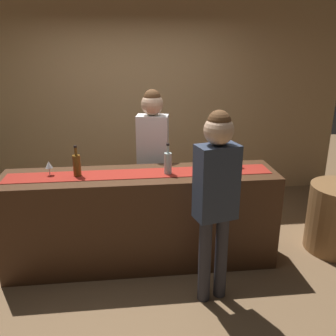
# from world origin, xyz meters

# --- Properties ---
(ground_plane) EXTENTS (10.00, 10.00, 0.00)m
(ground_plane) POSITION_xyz_m (0.00, 0.00, 0.00)
(ground_plane) COLOR brown
(back_wall) EXTENTS (6.00, 0.12, 2.90)m
(back_wall) POSITION_xyz_m (0.00, 1.90, 1.45)
(back_wall) COLOR tan
(back_wall) RESTS_ON ground
(bar_counter) EXTENTS (2.69, 0.60, 0.97)m
(bar_counter) POSITION_xyz_m (0.00, 0.00, 0.49)
(bar_counter) COLOR #472B19
(bar_counter) RESTS_ON ground
(counter_runner_cloth) EXTENTS (2.55, 0.28, 0.01)m
(counter_runner_cloth) POSITION_xyz_m (0.00, 0.00, 0.98)
(counter_runner_cloth) COLOR maroon
(counter_runner_cloth) RESTS_ON bar_counter
(wine_bottle_clear) EXTENTS (0.07, 0.07, 0.30)m
(wine_bottle_clear) POSITION_xyz_m (0.27, -0.03, 1.09)
(wine_bottle_clear) COLOR #B2C6C1
(wine_bottle_clear) RESTS_ON bar_counter
(wine_bottle_amber) EXTENTS (0.07, 0.07, 0.30)m
(wine_bottle_amber) POSITION_xyz_m (-0.59, -0.00, 1.09)
(wine_bottle_amber) COLOR brown
(wine_bottle_amber) RESTS_ON bar_counter
(wine_glass_near_customer) EXTENTS (0.07, 0.07, 0.14)m
(wine_glass_near_customer) POSITION_xyz_m (0.77, 0.00, 1.08)
(wine_glass_near_customer) COLOR silver
(wine_glass_near_customer) RESTS_ON bar_counter
(wine_glass_mid_counter) EXTENTS (0.07, 0.07, 0.14)m
(wine_glass_mid_counter) POSITION_xyz_m (-0.86, 0.05, 1.08)
(wine_glass_mid_counter) COLOR silver
(wine_glass_mid_counter) RESTS_ON bar_counter
(wine_glass_far_end) EXTENTS (0.07, 0.07, 0.14)m
(wine_glass_far_end) POSITION_xyz_m (1.00, 0.06, 1.08)
(wine_glass_far_end) COLOR silver
(wine_glass_far_end) RESTS_ON bar_counter
(bartender) EXTENTS (0.37, 0.26, 1.71)m
(bartender) POSITION_xyz_m (0.17, 0.58, 1.06)
(bartender) COLOR #26262B
(bartender) RESTS_ON ground
(customer_sipping) EXTENTS (0.38, 0.28, 1.70)m
(customer_sipping) POSITION_xyz_m (0.59, -0.65, 1.05)
(customer_sipping) COLOR #33333D
(customer_sipping) RESTS_ON ground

